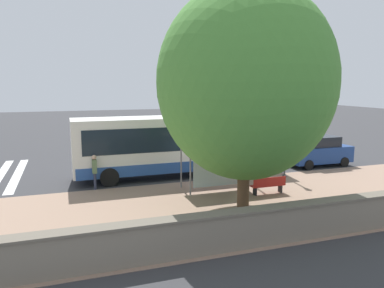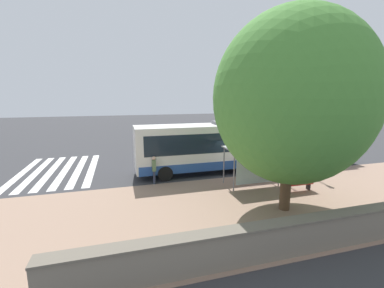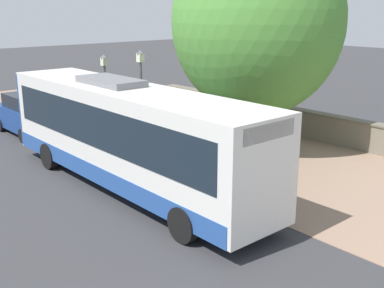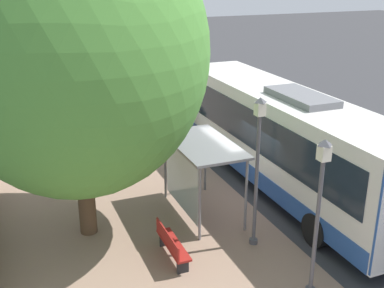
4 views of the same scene
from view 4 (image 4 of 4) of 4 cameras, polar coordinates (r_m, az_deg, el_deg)
The scene contains 10 objects.
ground_plane at distance 16.63m, azimuth 6.45°, elevation -6.72°, with size 120.00×120.00×0.00m, color #353538.
sidewalk_plaza at distance 15.22m, azimuth -8.88°, elevation -9.52°, with size 9.00×44.00×0.02m.
crosswalk_stripes at distance 28.85m, azimuth 3.95°, elevation 5.12°, with size 9.00×5.25×0.01m.
bus at distance 17.09m, azimuth 10.70°, elevation 0.78°, with size 2.59×12.14×3.70m.
bus_shelter at distance 14.87m, azimuth 0.74°, elevation -1.36°, with size 1.78×3.32×2.42m.
pedestrian at distance 20.94m, azimuth -0.39°, elevation 2.35°, with size 0.34×0.24×1.81m.
bench at distance 13.25m, azimuth -2.45°, elevation -11.79°, with size 0.40×1.76×0.88m.
street_lamp_near at distance 11.41m, azimuth 14.78°, elevation -7.14°, with size 0.28×0.28×4.00m.
street_lamp_far at distance 13.11m, azimuth 7.75°, elevation -2.01°, with size 0.28×0.28×4.35m.
shade_tree at distance 13.21m, azimuth -13.81°, elevation 10.53°, with size 7.17×7.17×9.36m.
Camera 4 is at (-7.23, -12.97, 7.49)m, focal length 45.00 mm.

